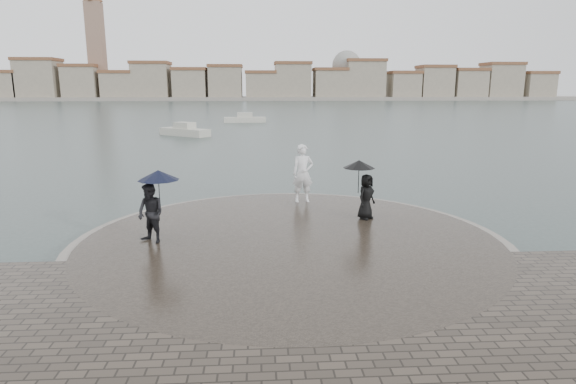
{
  "coord_description": "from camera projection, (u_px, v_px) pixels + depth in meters",
  "views": [
    {
      "loc": [
        -0.88,
        -9.74,
        4.64
      ],
      "look_at": [
        0.0,
        4.8,
        1.45
      ],
      "focal_mm": 30.0,
      "sensor_mm": 36.0,
      "label": 1
    }
  ],
  "objects": [
    {
      "name": "visitor_left",
      "position": [
        153.0,
        202.0,
        13.33
      ],
      "size": [
        1.34,
        1.16,
        2.04
      ],
      "color": "black",
      "rests_on": "quay_tip"
    },
    {
      "name": "kerb_ring",
      "position": [
        291.0,
        245.0,
        13.92
      ],
      "size": [
        12.5,
        12.5,
        0.32
      ],
      "primitive_type": "cylinder",
      "color": "gray",
      "rests_on": "ground"
    },
    {
      "name": "statue",
      "position": [
        303.0,
        173.0,
        18.09
      ],
      "size": [
        0.84,
        0.6,
        2.19
      ],
      "primitive_type": "imported",
      "rotation": [
        0.0,
        0.0,
        0.09
      ],
      "color": "white",
      "rests_on": "quay_tip"
    },
    {
      "name": "ground",
      "position": [
        301.0,
        303.0,
        10.54
      ],
      "size": [
        400.0,
        400.0,
        0.0
      ],
      "primitive_type": "plane",
      "color": "#2B3835",
      "rests_on": "ground"
    },
    {
      "name": "visitor_right",
      "position": [
        364.0,
        185.0,
        15.74
      ],
      "size": [
        1.21,
        1.06,
        1.95
      ],
      "color": "black",
      "rests_on": "quay_tip"
    },
    {
      "name": "quay_tip",
      "position": [
        291.0,
        244.0,
        13.92
      ],
      "size": [
        11.9,
        11.9,
        0.36
      ],
      "primitive_type": "cylinder",
      "color": "#2D261E",
      "rests_on": "ground"
    },
    {
      "name": "far_skyline",
      "position": [
        242.0,
        84.0,
        165.66
      ],
      "size": [
        260.0,
        20.0,
        37.0
      ],
      "color": "gray",
      "rests_on": "ground"
    },
    {
      "name": "boats",
      "position": [
        220.0,
        125.0,
        55.19
      ],
      "size": [
        10.78,
        20.73,
        1.5
      ],
      "color": "#BBB8A8",
      "rests_on": "ground"
    }
  ]
}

